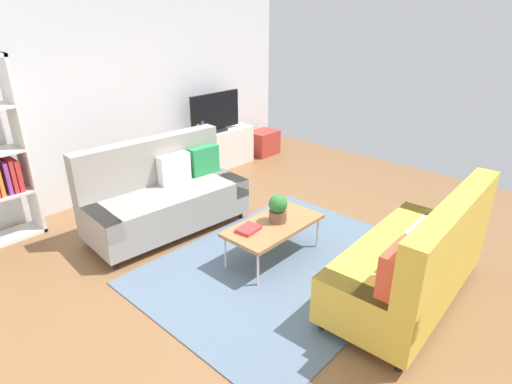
% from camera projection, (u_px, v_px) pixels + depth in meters
% --- Properties ---
extents(ground_plane, '(7.68, 7.68, 0.00)m').
position_uv_depth(ground_plane, '(263.00, 254.00, 4.69)').
color(ground_plane, brown).
extents(wall_far, '(6.40, 0.12, 2.90)m').
position_uv_depth(wall_far, '(114.00, 92.00, 5.85)').
color(wall_far, silver).
rests_on(wall_far, ground_plane).
extents(area_rug, '(2.90, 2.20, 0.01)m').
position_uv_depth(area_rug, '(284.00, 265.00, 4.48)').
color(area_rug, slate).
rests_on(area_rug, ground_plane).
extents(couch_beige, '(1.96, 0.99, 1.10)m').
position_uv_depth(couch_beige, '(165.00, 195.00, 5.09)').
color(couch_beige, gray).
rests_on(couch_beige, ground_plane).
extents(couch_green, '(1.93, 0.92, 1.10)m').
position_uv_depth(couch_green, '(415.00, 260.00, 3.77)').
color(couch_green, gold).
rests_on(couch_green, ground_plane).
extents(coffee_table, '(1.10, 0.56, 0.42)m').
position_uv_depth(coffee_table, '(274.00, 226.00, 4.48)').
color(coffee_table, '#9E7042').
rests_on(coffee_table, ground_plane).
extents(tv_console, '(1.40, 0.44, 0.64)m').
position_uv_depth(tv_console, '(216.00, 150.00, 7.13)').
color(tv_console, silver).
rests_on(tv_console, ground_plane).
extents(tv, '(1.00, 0.20, 0.64)m').
position_uv_depth(tv, '(215.00, 113.00, 6.86)').
color(tv, black).
rests_on(tv, tv_console).
extents(storage_trunk, '(0.52, 0.40, 0.44)m').
position_uv_depth(storage_trunk, '(263.00, 143.00, 7.84)').
color(storage_trunk, '#B2382D').
rests_on(storage_trunk, ground_plane).
extents(potted_plant, '(0.20, 0.20, 0.31)m').
position_uv_depth(potted_plant, '(278.00, 208.00, 4.46)').
color(potted_plant, brown).
rests_on(potted_plant, coffee_table).
extents(table_book_0, '(0.26, 0.21, 0.04)m').
position_uv_depth(table_book_0, '(248.00, 229.00, 4.32)').
color(table_book_0, red).
rests_on(table_book_0, coffee_table).
extents(vase_0, '(0.12, 0.12, 0.13)m').
position_uv_depth(vase_0, '(186.00, 134.00, 6.61)').
color(vase_0, silver).
rests_on(vase_0, tv_console).
extents(bottle_0, '(0.05, 0.05, 0.21)m').
position_uv_depth(bottle_0, '(198.00, 130.00, 6.66)').
color(bottle_0, gold).
rests_on(bottle_0, tv_console).
extents(bottle_1, '(0.06, 0.06, 0.24)m').
position_uv_depth(bottle_1, '(202.00, 128.00, 6.72)').
color(bottle_1, '#3359B2').
rests_on(bottle_1, tv_console).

